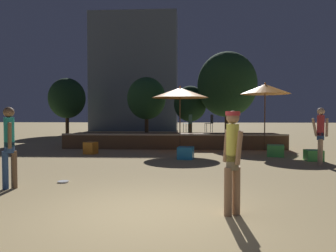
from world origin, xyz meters
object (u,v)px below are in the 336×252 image
(person_2, at_px, (232,157))
(person_3, at_px, (9,144))
(background_tree_0, at_px, (146,98))
(background_tree_1, at_px, (67,98))
(background_tree_3, at_px, (227,85))
(patio_umbrella_1, at_px, (180,93))
(cube_seat_3, at_px, (314,155))
(bistro_chair_1, at_px, (189,122))
(person_0, at_px, (321,133))
(patio_umbrella_0, at_px, (265,89))
(cube_seat_0, at_px, (186,153))
(bistro_chair_0, at_px, (210,122))
(frisbee_disc, at_px, (63,182))
(cube_seat_2, at_px, (275,151))
(background_tree_2, at_px, (190,104))
(cube_seat_1, at_px, (91,148))

(person_2, xyz_separation_m, person_3, (-4.66, 1.63, 0.04))
(background_tree_0, height_order, background_tree_1, background_tree_1)
(background_tree_3, bearing_deg, patio_umbrella_1, -115.00)
(cube_seat_3, bearing_deg, bistro_chair_1, 133.22)
(bistro_chair_1, height_order, background_tree_3, background_tree_3)
(person_0, bearing_deg, background_tree_1, -124.76)
(person_0, bearing_deg, patio_umbrella_0, -157.82)
(person_0, relative_size, person_2, 1.09)
(cube_seat_0, xyz_separation_m, person_2, (0.79, -6.69, 0.74))
(cube_seat_0, distance_m, bistro_chair_0, 5.01)
(patio_umbrella_0, height_order, background_tree_3, background_tree_3)
(bistro_chair_0, bearing_deg, frisbee_disc, -38.50)
(person_3, distance_m, background_tree_1, 19.98)
(patio_umbrella_0, xyz_separation_m, bistro_chair_1, (-3.46, 1.34, -1.51))
(person_3, distance_m, bistro_chair_1, 10.37)
(person_0, distance_m, person_3, 9.05)
(cube_seat_2, relative_size, bistro_chair_1, 0.85)
(patio_umbrella_1, xyz_separation_m, person_0, (4.63, -4.42, -1.61))
(person_2, bearing_deg, frisbee_disc, -62.06)
(bistro_chair_0, relative_size, background_tree_2, 0.25)
(background_tree_1, bearing_deg, cube_seat_1, -65.70)
(patio_umbrella_1, height_order, cube_seat_3, patio_umbrella_1)
(cube_seat_2, height_order, background_tree_2, background_tree_2)
(person_0, xyz_separation_m, background_tree_1, (-14.02, 15.23, 1.90))
(patio_umbrella_0, distance_m, bistro_chair_1, 4.00)
(patio_umbrella_0, distance_m, person_0, 4.81)
(person_2, height_order, frisbee_disc, person_2)
(cube_seat_2, height_order, person_3, person_3)
(patio_umbrella_1, xyz_separation_m, background_tree_1, (-9.39, 10.80, 0.29))
(patio_umbrella_0, bearing_deg, background_tree_2, 115.15)
(background_tree_2, xyz_separation_m, background_tree_3, (2.38, -0.87, 1.23))
(person_3, bearing_deg, background_tree_1, -105.92)
(cube_seat_0, distance_m, background_tree_1, 17.20)
(bistro_chair_0, xyz_separation_m, frisbee_disc, (-4.19, -9.06, -1.26))
(patio_umbrella_0, bearing_deg, cube_seat_3, -74.26)
(cube_seat_3, distance_m, background_tree_2, 11.51)
(background_tree_0, bearing_deg, background_tree_2, -22.16)
(cube_seat_1, xyz_separation_m, frisbee_disc, (1.00, -5.63, -0.23))
(person_2, bearing_deg, cube_seat_0, -113.00)
(cube_seat_1, relative_size, person_0, 0.30)
(person_3, height_order, frisbee_disc, person_3)
(bistro_chair_1, bearing_deg, patio_umbrella_1, 9.00)
(patio_umbrella_0, relative_size, person_3, 1.71)
(person_2, relative_size, background_tree_1, 0.37)
(cube_seat_3, bearing_deg, person_2, -119.97)
(bistro_chair_1, bearing_deg, person_2, 30.04)
(background_tree_2, bearing_deg, background_tree_1, 159.64)
(cube_seat_1, height_order, cube_seat_2, cube_seat_1)
(patio_umbrella_0, bearing_deg, background_tree_0, 127.68)
(person_0, distance_m, person_2, 6.49)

